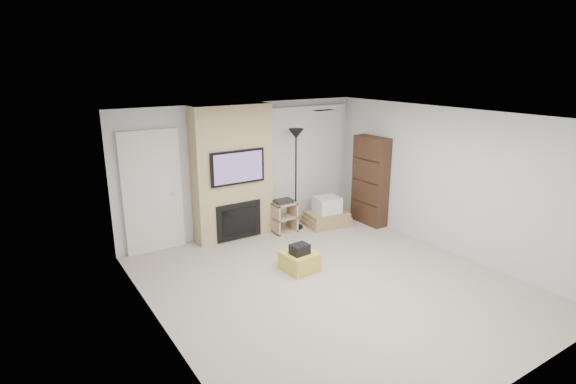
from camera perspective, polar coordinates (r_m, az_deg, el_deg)
floor at (r=6.93m, az=5.53°, el=-11.50°), size 5.00×5.50×0.00m
ceiling at (r=6.19m, az=6.15°, el=9.48°), size 5.00×5.50×0.00m
wall_back at (r=8.69m, az=-5.59°, el=3.00°), size 5.00×0.00×2.50m
wall_front at (r=4.79m, az=27.13°, el=-9.82°), size 5.00×0.00×2.50m
wall_left at (r=5.34m, az=-15.76°, el=-5.99°), size 0.00×5.50×2.50m
wall_right at (r=8.21m, az=19.59°, el=1.36°), size 0.00×5.50×2.50m
hvac_vent at (r=7.06m, az=4.57°, el=10.29°), size 0.35×0.18×0.01m
ottoman at (r=7.26m, az=1.47°, el=-8.78°), size 0.53×0.53×0.30m
black_bag at (r=7.12m, az=1.49°, el=-7.27°), size 0.29×0.24×0.16m
fireplace_wall at (r=8.36m, az=-7.04°, el=2.33°), size 1.50×0.47×2.50m
entry_door at (r=8.06m, az=-16.83°, el=-0.09°), size 1.02×0.11×2.14m
vertical_blinds at (r=9.35m, az=2.19°, el=4.14°), size 1.98×0.10×2.37m
floor_lamp at (r=8.68m, az=1.02°, el=5.25°), size 0.30×0.30×2.00m
av_stand at (r=8.77m, az=-0.57°, el=-2.94°), size 0.45×0.38×0.66m
box_stack at (r=9.22m, az=4.96°, el=-2.84°), size 0.96×0.77×0.59m
bookshelf at (r=9.28m, az=10.42°, el=1.43°), size 0.30×0.80×1.80m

